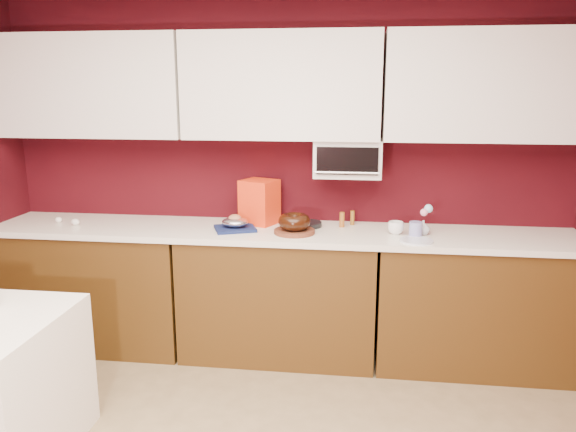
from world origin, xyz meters
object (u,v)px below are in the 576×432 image
Objects in this scene: foil_ham_nest at (235,222)px; pandoro_box at (260,202)px; bundt_cake at (294,222)px; toaster_oven at (348,158)px; flower_vase at (423,226)px; coffee_mug at (396,227)px; blue_jar at (416,229)px.

pandoro_box is at bearing 58.00° from foil_ham_nest.
foil_ham_nest is (-0.41, 0.04, -0.03)m from bundt_cake.
bundt_cake is 0.41m from foil_ham_nest.
toaster_oven is 0.68m from flower_vase.
foil_ham_nest is 1.67× the size of flower_vase.
coffee_mug is 0.94× the size of flower_vase.
flower_vase is (1.12, -0.16, -0.10)m from pandoro_box.
foil_ham_nest is at bearing -98.94° from pandoro_box.
flower_vase is (0.84, 0.08, -0.03)m from bundt_cake.
blue_jar is (0.45, -0.24, -0.43)m from toaster_oven.
foil_ham_nest is 0.27m from pandoro_box.
pandoro_box is (-0.28, 0.25, 0.08)m from bundt_cake.
bundt_cake is 0.84m from flower_vase.
blue_jar is (1.06, -0.24, -0.11)m from pandoro_box.
coffee_mug is (0.33, -0.18, -0.42)m from toaster_oven.
toaster_oven is 0.66m from blue_jar.
foil_ham_nest is (-0.74, -0.21, -0.42)m from toaster_oven.
coffee_mug reaches higher than blue_jar.
foil_ham_nest is at bearing -178.30° from coffee_mug.
foil_ham_nest is at bearing 178.77° from blue_jar.
coffee_mug is at bearing 12.33° from pandoro_box.
toaster_oven is 1.45× the size of pandoro_box.
pandoro_box is at bearing 167.51° from blue_jar.
pandoro_box is 1.09m from blue_jar.
blue_jar is (1.19, -0.03, -0.01)m from foil_ham_nest.
coffee_mug is (1.07, 0.03, -0.00)m from foil_ham_nest.
coffee_mug is 0.13m from blue_jar.
bundt_cake is 2.15× the size of blue_jar.
bundt_cake is 0.79m from blue_jar.
coffee_mug is at bearing -175.66° from flower_vase.
pandoro_box reaches higher than bundt_cake.
pandoro_box reaches higher than foil_ham_nest.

